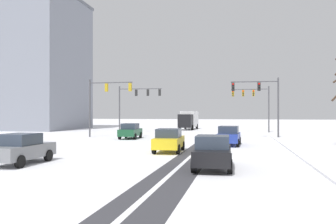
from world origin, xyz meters
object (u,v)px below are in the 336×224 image
(car_blue_second, at_px, (229,136))
(car_yellow_cab_third, at_px, (169,140))
(traffic_signal_near_left, at_px, (104,96))
(office_building_far_left_block, at_px, (2,64))
(traffic_signal_far_left, at_px, (136,98))
(car_dark_green_lead, at_px, (130,131))
(traffic_signal_far_right, at_px, (253,99))
(traffic_signal_near_right, at_px, (262,95))
(box_truck_delivery, at_px, (189,120))
(car_grey_fourth, at_px, (21,149))
(car_black_fifth, at_px, (213,152))

(car_blue_second, relative_size, car_yellow_cab_third, 1.01)
(traffic_signal_near_left, xyz_separation_m, office_building_far_left_block, (-25.33, 16.54, 6.53))
(traffic_signal_far_left, bearing_deg, car_dark_green_lead, -76.38)
(car_dark_green_lead, distance_m, car_blue_second, 11.94)
(car_dark_green_lead, bearing_deg, traffic_signal_near_left, 158.09)
(traffic_signal_far_left, bearing_deg, traffic_signal_far_right, 13.94)
(traffic_signal_near_right, distance_m, box_truck_delivery, 21.81)
(car_grey_fourth, bearing_deg, traffic_signal_near_left, 99.64)
(office_building_far_left_block, bearing_deg, car_blue_second, -31.19)
(traffic_signal_near_right, height_order, car_dark_green_lead, traffic_signal_near_right)
(office_building_far_left_block, bearing_deg, car_black_fifth, -43.13)
(car_dark_green_lead, height_order, box_truck_delivery, box_truck_delivery)
(traffic_signal_far_left, relative_size, car_yellow_cab_third, 1.56)
(car_blue_second, relative_size, car_black_fifth, 1.01)
(traffic_signal_near_left, distance_m, car_black_fifth, 24.31)
(traffic_signal_near_right, xyz_separation_m, car_yellow_cab_third, (-7.17, -14.96, -3.78))
(traffic_signal_near_left, distance_m, traffic_signal_far_left, 10.20)
(traffic_signal_far_left, height_order, car_black_fifth, traffic_signal_far_left)
(car_blue_second, xyz_separation_m, car_yellow_cab_third, (-3.94, -5.78, 0.00))
(car_dark_green_lead, bearing_deg, office_building_far_left_block, 148.09)
(car_yellow_cab_third, xyz_separation_m, box_truck_delivery, (-3.43, 33.79, 0.82))
(car_black_fifth, relative_size, box_truck_delivery, 0.55)
(office_building_far_left_block, bearing_deg, car_grey_fourth, -51.97)
(car_yellow_cab_third, bearing_deg, car_grey_fourth, -132.09)
(traffic_signal_far_left, distance_m, office_building_far_left_block, 27.53)
(car_yellow_cab_third, distance_m, car_black_fifth, 7.71)
(traffic_signal_far_left, bearing_deg, traffic_signal_near_left, -93.86)
(traffic_signal_far_right, height_order, car_grey_fourth, traffic_signal_far_right)
(car_dark_green_lead, bearing_deg, car_grey_fourth, -90.16)
(car_yellow_cab_third, height_order, car_grey_fourth, same)
(car_blue_second, xyz_separation_m, car_black_fifth, (-0.41, -12.63, 0.00))
(traffic_signal_far_left, relative_size, traffic_signal_far_right, 1.00)
(car_dark_green_lead, distance_m, car_black_fifth, 20.99)
(car_yellow_cab_third, bearing_deg, traffic_signal_far_left, 111.86)
(car_blue_second, bearing_deg, traffic_signal_far_right, 82.38)
(car_black_fifth, height_order, box_truck_delivery, box_truck_delivery)
(car_yellow_cab_third, bearing_deg, traffic_signal_near_right, 64.40)
(traffic_signal_near_left, relative_size, office_building_far_left_block, 0.24)
(car_dark_green_lead, bearing_deg, car_black_fifth, -61.48)
(car_dark_green_lead, xyz_separation_m, car_black_fifth, (10.02, -18.45, 0.00))
(traffic_signal_far_left, height_order, box_truck_delivery, traffic_signal_far_left)
(car_grey_fourth, distance_m, box_truck_delivery, 41.17)
(traffic_signal_near_right, xyz_separation_m, traffic_signal_near_left, (-17.15, -1.96, 0.00))
(traffic_signal_far_left, distance_m, traffic_signal_far_right, 16.59)
(traffic_signal_near_right, bearing_deg, office_building_far_left_block, 161.06)
(car_grey_fourth, xyz_separation_m, box_truck_delivery, (3.12, 41.04, 0.82))
(car_black_fifth, distance_m, office_building_far_left_block, 54.22)
(traffic_signal_near_left, bearing_deg, office_building_far_left_block, 146.86)
(traffic_signal_near_left, bearing_deg, traffic_signal_far_left, 86.14)
(car_yellow_cab_third, bearing_deg, traffic_signal_near_left, 127.52)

